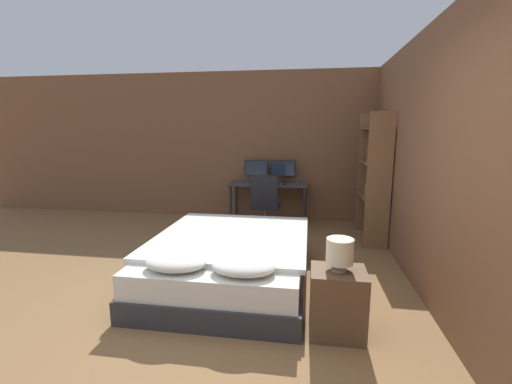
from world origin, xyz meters
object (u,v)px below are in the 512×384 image
bedside_lamp (340,251)px  desk (268,188)px  computer_mouse (284,184)px  office_chair (265,210)px  nightstand (337,302)px  keyboard (267,184)px  bed (230,260)px  monitor_right (283,170)px  bookshelf (375,172)px  monitor_left (256,169)px

bedside_lamp → desk: size_ratio=0.19×
computer_mouse → office_chair: bearing=-119.5°
nightstand → desk: size_ratio=0.40×
desk → office_chair: 0.69m
desk → keyboard: bearing=-90.0°
bed → computer_mouse: size_ratio=29.70×
monitor_right → computer_mouse: size_ratio=6.30×
desk → bookshelf: bearing=-25.4°
computer_mouse → bookshelf: 1.53m
keyboard → computer_mouse: size_ratio=5.86×
bookshelf → bedside_lamp: bearing=-105.3°
bed → office_chair: bearing=85.4°
monitor_left → office_chair: size_ratio=0.46×
bedside_lamp → computer_mouse: 3.21m
bedside_lamp → keyboard: bearing=107.2°
monitor_left → computer_mouse: (0.54, -0.35, -0.20)m
bed → monitor_right: monitor_right is taller
desk → bookshelf: (1.66, -0.79, 0.42)m
office_chair → keyboard: bearing=93.1°
keyboard → computer_mouse: (0.29, 0.00, 0.01)m
nightstand → bookshelf: bookshelf is taller
nightstand → monitor_left: monitor_left is taller
nightstand → computer_mouse: size_ratio=7.88×
keyboard → desk: bearing=90.0°
keyboard → monitor_right: bearing=54.8°
monitor_left → monitor_right: size_ratio=1.00×
nightstand → office_chair: 2.83m
desk → monitor_right: bearing=35.6°
monitor_left → office_chair: (0.27, -0.82, -0.56)m
keyboard → bedside_lamp: bearing=-72.8°
monitor_right → keyboard: monitor_right is taller
computer_mouse → nightstand: bearing=-77.9°
office_chair → monitor_left: bearing=108.2°
desk → computer_mouse: size_ratio=19.84×
bedside_lamp → keyboard: (-0.97, 3.14, 0.02)m
monitor_left → keyboard: bearing=-54.8°
desk → computer_mouse: bearing=-30.2°
nightstand → bedside_lamp: bedside_lamp is taller
monitor_right → bedside_lamp: bearing=-78.2°
monitor_right → bookshelf: bearing=-34.2°
desk → computer_mouse: (0.29, -0.17, 0.12)m
monitor_right → computer_mouse: (0.05, -0.35, -0.20)m
keyboard → computer_mouse: computer_mouse is taller
nightstand → office_chair: office_chair is taller
bedside_lamp → keyboard: size_ratio=0.65×
nightstand → desk: (-0.97, 3.31, 0.35)m
computer_mouse → desk: bearing=149.8°
bed → computer_mouse: (0.42, 2.32, 0.49)m
monitor_left → office_chair: bearing=-71.8°
bedside_lamp → monitor_right: (-0.73, 3.48, 0.23)m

